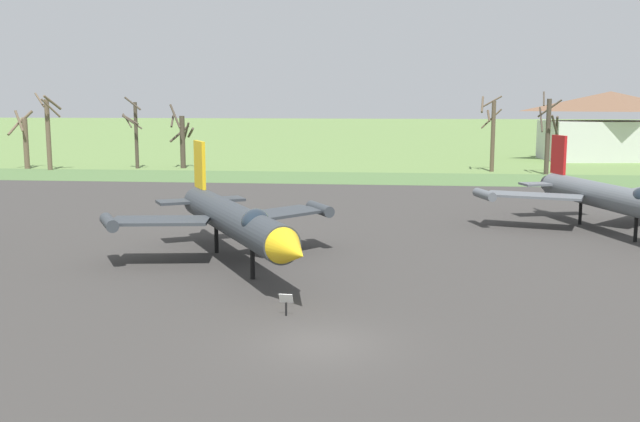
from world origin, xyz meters
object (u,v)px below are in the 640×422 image
jet_fighter_front_right (235,219)px  jet_fighter_front_left (611,197)px  visitor_building (609,127)px  info_placard_front_right (286,302)px

jet_fighter_front_right → jet_fighter_front_left: bearing=28.3°
jet_fighter_front_left → visitor_building: 59.80m
info_placard_front_right → jet_fighter_front_right: bearing=115.6°
visitor_building → info_placard_front_right: bearing=-112.9°
jet_fighter_front_right → visitor_building: size_ratio=0.85×
jet_fighter_front_right → info_placard_front_right: size_ratio=17.18×
info_placard_front_right → visitor_building: bearing=67.1°
jet_fighter_front_right → visitor_building: (36.24, 68.93, 2.16)m
info_placard_front_right → visitor_building: visitor_building is taller
jet_fighter_front_left → info_placard_front_right: (-17.02, -19.08, -1.76)m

